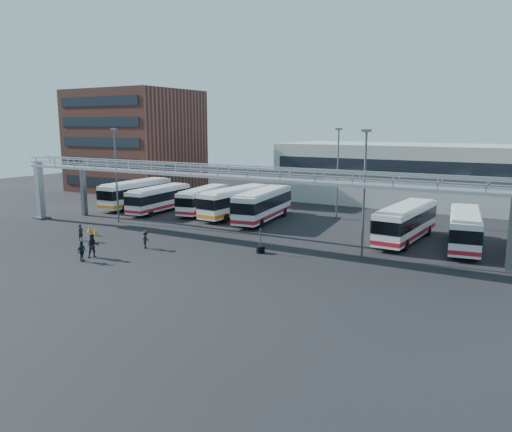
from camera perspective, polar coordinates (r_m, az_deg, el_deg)
The scene contains 21 objects.
ground at distance 40.71m, azimuth -7.60°, elevation -4.72°, with size 140.00×140.00×0.00m, color black.
gantry at distance 44.39m, azimuth -3.11°, elevation 3.85°, with size 51.40×5.15×7.10m.
apartment_building at distance 84.36m, azimuth -13.60°, elevation 8.34°, with size 18.00×15.00×16.00m, color brown.
warehouse at distance 70.34m, azimuth 20.14°, elevation 4.40°, with size 42.00×14.00×8.00m, color #9E9E99.
light_pole_left at distance 56.23m, azimuth -15.70°, elevation 5.07°, with size 0.70×0.35×10.21m.
light_pole_mid at distance 40.18m, azimuth 12.28°, elevation 3.27°, with size 0.70×0.35×10.21m.
light_pole_back at distance 56.90m, azimuth 9.32°, elevation 5.38°, with size 0.70×0.35×10.21m.
bus_0 at distance 66.38m, azimuth -13.52°, elevation 2.60°, with size 3.17×11.44×3.44m.
bus_1 at distance 62.22m, azimuth -11.01°, elevation 2.03°, with size 3.26×10.43×3.12m.
bus_2 at distance 60.82m, azimuth -6.01°, elevation 1.94°, with size 4.05×10.31×3.05m.
bus_3 at distance 57.79m, azimuth -2.32°, elevation 1.73°, with size 3.24×11.29×3.39m.
bus_4 at distance 55.09m, azimuth 0.82°, elevation 1.38°, with size 4.20×11.75×3.49m.
bus_7 at distance 47.47m, azimuth 16.76°, elevation -0.59°, with size 3.23×11.26×3.38m.
bus_8 at distance 46.51m, azimuth 22.74°, elevation -1.29°, with size 3.99×10.85×3.22m.
pedestrian_a at distance 48.71m, azimuth -19.40°, elevation -1.79°, with size 0.57×0.37×1.55m, color black.
pedestrian_b at distance 42.19m, azimuth -18.14°, elevation -3.25°, with size 0.95×0.74×1.95m, color black.
pedestrian_c at distance 44.14m, azimuth -12.49°, elevation -2.62°, with size 1.03×0.59×1.60m, color #2C201D.
pedestrian_d at distance 41.31m, azimuth -19.30°, elevation -3.83°, with size 0.95×0.40×1.63m, color #18262C.
cone_left at distance 50.62m, azimuth -17.91°, elevation -1.73°, with size 0.46×0.46×0.73m, color orange.
cone_right at distance 52.45m, azimuth -18.49°, elevation -1.35°, with size 0.47×0.47×0.75m, color orange.
tire_stack at distance 41.70m, azimuth 0.51°, elevation -3.75°, with size 0.74×0.74×2.12m.
Camera 1 is at (24.26, -30.96, 10.51)m, focal length 35.00 mm.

